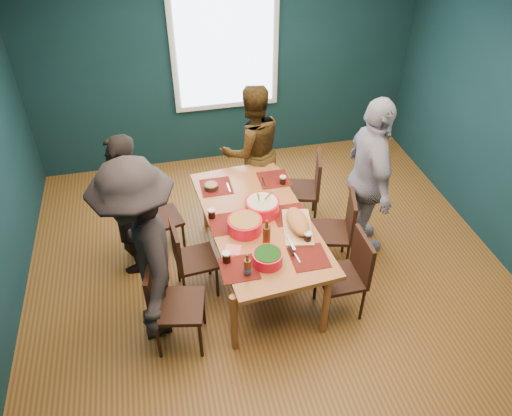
# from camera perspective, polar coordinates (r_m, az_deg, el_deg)

# --- Properties ---
(room) EXTENTS (5.01, 5.01, 2.71)m
(room) POSITION_cam_1_polar(r_m,az_deg,el_deg) (4.62, 1.29, 6.08)
(room) COLOR brown
(room) RESTS_ON ground
(dining_table) EXTENTS (1.12, 2.00, 0.73)m
(dining_table) POSITION_cam_1_polar(r_m,az_deg,el_deg) (4.91, 0.29, -1.90)
(dining_table) COLOR #A55B31
(dining_table) RESTS_ON floor
(chair_left_far) EXTENTS (0.48, 0.48, 0.87)m
(chair_left_far) POSITION_cam_1_polar(r_m,az_deg,el_deg) (5.38, -11.67, -0.74)
(chair_left_far) COLOR black
(chair_left_far) RESTS_ON floor
(chair_left_mid) EXTENTS (0.42, 0.42, 0.85)m
(chair_left_mid) POSITION_cam_1_polar(r_m,az_deg,el_deg) (4.88, -7.90, -5.35)
(chair_left_mid) COLOR black
(chair_left_mid) RESTS_ON floor
(chair_left_near) EXTENTS (0.51, 0.51, 0.96)m
(chair_left_near) POSITION_cam_1_polar(r_m,az_deg,el_deg) (4.43, -10.11, -10.18)
(chair_left_near) COLOR black
(chair_left_near) RESTS_ON floor
(chair_right_far) EXTENTS (0.50, 0.50, 0.89)m
(chair_right_far) POSITION_cam_1_polar(r_m,az_deg,el_deg) (5.73, 6.05, 2.72)
(chair_right_far) COLOR black
(chair_right_far) RESTS_ON floor
(chair_right_mid) EXTENTS (0.49, 0.49, 0.88)m
(chair_right_mid) POSITION_cam_1_polar(r_m,az_deg,el_deg) (5.19, 9.60, -2.07)
(chair_right_mid) COLOR black
(chair_right_mid) RESTS_ON floor
(chair_right_near) EXTENTS (0.41, 0.41, 0.89)m
(chair_right_near) POSITION_cam_1_polar(r_m,az_deg,el_deg) (4.74, 10.75, -6.93)
(chair_right_near) COLOR black
(chair_right_near) RESTS_ON floor
(person_far_left) EXTENTS (0.43, 0.61, 1.56)m
(person_far_left) POSITION_cam_1_polar(r_m,az_deg,el_deg) (5.12, -14.66, 0.24)
(person_far_left) COLOR black
(person_far_left) RESTS_ON floor
(person_back) EXTENTS (0.86, 0.72, 1.58)m
(person_back) POSITION_cam_1_polar(r_m,az_deg,el_deg) (5.79, -0.45, 6.64)
(person_back) COLOR black
(person_back) RESTS_ON floor
(person_right) EXTENTS (0.53, 1.08, 1.79)m
(person_right) POSITION_cam_1_polar(r_m,az_deg,el_deg) (5.26, 12.84, 3.25)
(person_right) COLOR white
(person_right) RESTS_ON floor
(person_near_left) EXTENTS (0.80, 1.25, 1.83)m
(person_near_left) POSITION_cam_1_polar(r_m,az_deg,el_deg) (4.33, -12.90, -5.19)
(person_near_left) COLOR black
(person_near_left) RESTS_ON floor
(bowl_salad) EXTENTS (0.33, 0.33, 0.14)m
(bowl_salad) POSITION_cam_1_polar(r_m,az_deg,el_deg) (4.69, -1.28, -1.90)
(bowl_salad) COLOR red
(bowl_salad) RESTS_ON dining_table
(bowl_dumpling) EXTENTS (0.34, 0.34, 0.32)m
(bowl_dumpling) POSITION_cam_1_polar(r_m,az_deg,el_deg) (4.90, 0.71, 0.19)
(bowl_dumpling) COLOR red
(bowl_dumpling) RESTS_ON dining_table
(bowl_herbs) EXTENTS (0.27, 0.27, 0.12)m
(bowl_herbs) POSITION_cam_1_polar(r_m,az_deg,el_deg) (4.38, 1.33, -5.68)
(bowl_herbs) COLOR red
(bowl_herbs) RESTS_ON dining_table
(cutting_board) EXTENTS (0.36, 0.67, 0.14)m
(cutting_board) POSITION_cam_1_polar(r_m,az_deg,el_deg) (4.74, 4.78, -1.71)
(cutting_board) COLOR tan
(cutting_board) RESTS_ON dining_table
(small_bowl) EXTENTS (0.15, 0.15, 0.06)m
(small_bowl) POSITION_cam_1_polar(r_m,az_deg,el_deg) (5.26, -5.14, 2.48)
(small_bowl) COLOR black
(small_bowl) RESTS_ON dining_table
(beer_bottle_a) EXTENTS (0.06, 0.06, 0.24)m
(beer_bottle_a) POSITION_cam_1_polar(r_m,az_deg,el_deg) (4.26, -0.99, -6.81)
(beer_bottle_a) COLOR #4E250D
(beer_bottle_a) RESTS_ON dining_table
(beer_bottle_b) EXTENTS (0.07, 0.07, 0.28)m
(beer_bottle_b) POSITION_cam_1_polar(r_m,az_deg,el_deg) (4.53, 1.22, -3.11)
(beer_bottle_b) COLOR #4E250D
(beer_bottle_b) RESTS_ON dining_table
(cola_glass_a) EXTENTS (0.08, 0.08, 0.11)m
(cola_glass_a) POSITION_cam_1_polar(r_m,az_deg,el_deg) (4.40, -3.39, -5.59)
(cola_glass_a) COLOR black
(cola_glass_a) RESTS_ON dining_table
(cola_glass_b) EXTENTS (0.07, 0.07, 0.10)m
(cola_glass_b) POSITION_cam_1_polar(r_m,az_deg,el_deg) (4.61, 5.95, -3.30)
(cola_glass_b) COLOR black
(cola_glass_b) RESTS_ON dining_table
(cola_glass_c) EXTENTS (0.07, 0.07, 0.09)m
(cola_glass_c) POSITION_cam_1_polar(r_m,az_deg,el_deg) (5.32, 3.09, 3.24)
(cola_glass_c) COLOR black
(cola_glass_c) RESTS_ON dining_table
(cola_glass_d) EXTENTS (0.07, 0.07, 0.10)m
(cola_glass_d) POSITION_cam_1_polar(r_m,az_deg,el_deg) (4.87, -5.10, -0.61)
(cola_glass_d) COLOR black
(cola_glass_d) RESTS_ON dining_table
(napkin_a) EXTENTS (0.15, 0.15, 0.00)m
(napkin_a) POSITION_cam_1_polar(r_m,az_deg,el_deg) (5.02, 4.28, -0.00)
(napkin_a) COLOR #FF756B
(napkin_a) RESTS_ON dining_table
(napkin_b) EXTENTS (0.18, 0.18, 0.00)m
(napkin_b) POSITION_cam_1_polar(r_m,az_deg,el_deg) (4.54, -2.65, -4.78)
(napkin_b) COLOR #FF756B
(napkin_b) RESTS_ON dining_table
(napkin_c) EXTENTS (0.20, 0.20, 0.00)m
(napkin_c) POSITION_cam_1_polar(r_m,az_deg,el_deg) (4.47, 6.80, -5.96)
(napkin_c) COLOR #FF756B
(napkin_c) RESTS_ON dining_table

